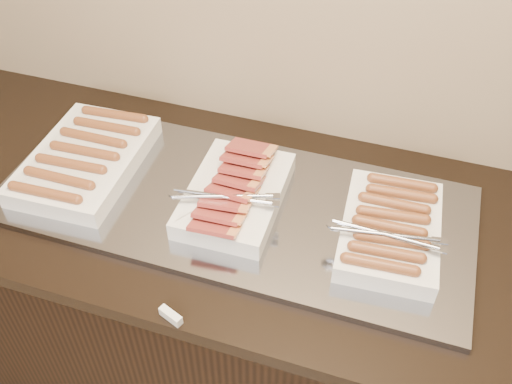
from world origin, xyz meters
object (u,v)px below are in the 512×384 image
dish_left (86,159)px  dish_right (390,229)px  counter (237,308)px  dish_center (234,193)px  warming_tray (233,204)px

dish_left → dish_right: (0.81, -0.00, 0.00)m
counter → dish_right: size_ratio=5.91×
counter → dish_left: bearing=180.0°
dish_right → dish_left: bearing=176.1°
dish_left → dish_center: size_ratio=1.14×
warming_tray → dish_right: bearing=-0.6°
dish_left → dish_right: 0.81m
dish_center → counter: bearing=147.7°
dish_left → counter: bearing=-2.4°
dish_left → dish_center: 0.43m
dish_center → dish_right: 0.39m
counter → dish_center: dish_center is taller
counter → dish_right: 0.64m
dish_center → dish_right: size_ratio=1.04×
counter → dish_center: (0.01, -0.00, 0.50)m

